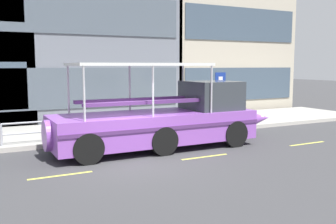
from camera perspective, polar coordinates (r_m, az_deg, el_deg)
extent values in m
plane|color=#3D3D3F|center=(12.65, -5.56, -7.16)|extent=(120.00, 120.00, 0.00)
cube|color=#A8A59E|center=(17.85, -12.26, -2.83)|extent=(32.00, 4.80, 0.18)
cube|color=#B2ADA3|center=(15.49, -9.85, -4.26)|extent=(32.00, 0.18, 0.18)
cube|color=#DBD64C|center=(11.32, -15.67, -9.08)|extent=(1.80, 0.12, 0.01)
cube|color=#DBD64C|center=(13.09, 5.50, -6.66)|extent=(1.80, 0.12, 0.01)
cube|color=#DBD64C|center=(16.15, 20.02, -4.44)|extent=(1.80, 0.12, 0.01)
cube|color=#4C5660|center=(20.60, -11.34, 3.56)|extent=(10.14, 0.06, 2.09)
cube|color=#4C5660|center=(20.73, -11.60, 14.11)|extent=(10.14, 0.06, 2.09)
cube|color=#3D4C5B|center=(25.17, 10.86, 4.14)|extent=(8.38, 0.06, 2.07)
cube|color=#3D4C5B|center=(25.27, 11.06, 12.70)|extent=(8.38, 0.06, 2.07)
cylinder|color=#9EA0A8|center=(16.26, -4.41, -0.51)|extent=(10.76, 0.07, 0.07)
cylinder|color=#9EA0A8|center=(16.31, -4.40, -1.88)|extent=(10.76, 0.06, 0.06)
cylinder|color=#9EA0A8|center=(15.09, -23.59, -3.18)|extent=(0.09, 0.09, 0.79)
cylinder|color=#9EA0A8|center=(15.37, -15.56, -2.67)|extent=(0.09, 0.09, 0.79)
cylinder|color=#9EA0A8|center=(15.93, -7.96, -2.14)|extent=(0.09, 0.09, 0.79)
cylinder|color=#9EA0A8|center=(16.75, -1.01, -1.63)|extent=(0.09, 0.09, 0.79)
cylinder|color=#9EA0A8|center=(17.80, 5.21, -1.14)|extent=(0.09, 0.09, 0.79)
cylinder|color=#9EA0A8|center=(19.03, 10.68, -0.71)|extent=(0.09, 0.09, 0.79)
cylinder|color=#4C4F54|center=(18.98, 7.66, 1.96)|extent=(0.08, 0.08, 2.52)
cube|color=navy|center=(18.88, 7.80, 4.71)|extent=(0.60, 0.04, 0.76)
cube|color=white|center=(18.87, 7.83, 4.70)|extent=(0.24, 0.01, 0.36)
cube|color=purple|center=(14.16, -1.94, -2.24)|extent=(7.55, 2.39, 1.08)
cone|color=purple|center=(16.65, 12.61, -1.01)|extent=(1.70, 1.03, 1.03)
cylinder|color=purple|center=(13.02, -17.16, -3.36)|extent=(0.38, 1.03, 1.03)
cube|color=#4D2A62|center=(13.06, 0.34, -2.42)|extent=(7.55, 0.04, 0.12)
sphere|color=white|center=(16.91, 13.72, -0.75)|extent=(0.22, 0.22, 0.22)
cube|color=#33383D|center=(15.23, 6.42, 2.51)|extent=(1.89, 2.01, 1.10)
cube|color=silver|center=(13.74, -4.13, 7.09)|extent=(4.91, 2.20, 0.10)
cylinder|color=#B2B2B7|center=(15.75, 2.23, 3.80)|extent=(0.07, 0.07, 1.71)
cylinder|color=#B2B2B7|center=(13.96, 6.49, 3.35)|extent=(0.07, 0.07, 1.71)
cylinder|color=#B2B2B7|center=(14.74, -5.71, 3.55)|extent=(0.07, 0.07, 1.71)
cylinder|color=#B2B2B7|center=(12.81, -2.24, 3.07)|extent=(0.07, 0.07, 1.71)
cylinder|color=#B2B2B7|center=(14.05, -14.61, 3.19)|extent=(0.07, 0.07, 1.71)
cylinder|color=#B2B2B7|center=(12.01, -12.39, 2.65)|extent=(0.07, 0.07, 1.71)
cube|color=#4D2A62|center=(14.33, -4.99, 1.84)|extent=(4.52, 0.28, 0.12)
cube|color=#4D2A62|center=(13.28, -3.11, 1.45)|extent=(4.52, 0.28, 0.12)
cylinder|color=black|center=(16.52, 5.33, -2.04)|extent=(1.00, 0.28, 1.00)
cylinder|color=black|center=(14.74, 9.95, -3.21)|extent=(1.00, 0.28, 1.00)
cylinder|color=black|center=(15.12, -4.37, -2.87)|extent=(1.00, 0.28, 1.00)
cylinder|color=black|center=(13.16, -0.62, -4.34)|extent=(1.00, 0.28, 1.00)
cylinder|color=black|center=(14.32, -14.18, -3.62)|extent=(1.00, 0.28, 1.00)
cylinder|color=black|center=(12.23, -11.81, -5.36)|extent=(1.00, 0.28, 1.00)
cylinder|color=black|center=(19.04, 4.99, -0.55)|extent=(0.10, 0.10, 0.82)
cylinder|color=black|center=(18.99, 4.52, -0.57)|extent=(0.10, 0.10, 0.82)
cube|color=#236B47|center=(18.94, 4.78, 1.55)|extent=(0.35, 0.26, 0.58)
cylinder|color=#236B47|center=(19.00, 5.37, 1.47)|extent=(0.07, 0.07, 0.53)
cylinder|color=#236B47|center=(18.88, 4.18, 1.45)|extent=(0.07, 0.07, 0.53)
sphere|color=beige|center=(18.90, 4.79, 2.84)|extent=(0.23, 0.23, 0.23)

